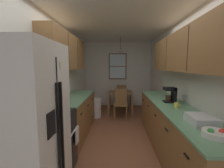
{
  "coord_description": "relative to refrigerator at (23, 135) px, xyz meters",
  "views": [
    {
      "loc": [
        0.0,
        -2.6,
        1.59
      ],
      "look_at": [
        -0.14,
        1.25,
        1.15
      ],
      "focal_mm": 24.59,
      "sensor_mm": 36.0,
      "label": 1
    }
  ],
  "objects": [
    {
      "name": "ground_plane",
      "position": [
        0.94,
        2.17,
        -0.91
      ],
      "size": [
        12.0,
        12.0,
        0.0
      ],
      "primitive_type": "plane",
      "color": "brown"
    },
    {
      "name": "wall_left",
      "position": [
        -0.41,
        2.17,
        0.36
      ],
      "size": [
        0.1,
        9.0,
        2.55
      ],
      "primitive_type": "cube",
      "color": "silver",
      "rests_on": "ground"
    },
    {
      "name": "wall_right",
      "position": [
        2.29,
        2.17,
        0.36
      ],
      "size": [
        0.1,
        9.0,
        2.55
      ],
      "primitive_type": "cube",
      "color": "silver",
      "rests_on": "ground"
    },
    {
      "name": "wall_back",
      "position": [
        0.94,
        4.82,
        0.36
      ],
      "size": [
        4.4,
        0.1,
        2.55
      ],
      "primitive_type": "cube",
      "color": "silver",
      "rests_on": "ground"
    },
    {
      "name": "ceiling_slab",
      "position": [
        0.94,
        2.17,
        1.68
      ],
      "size": [
        4.4,
        9.0,
        0.08
      ],
      "primitive_type": "cube",
      "color": "white"
    },
    {
      "name": "refrigerator",
      "position": [
        0.0,
        0.0,
        0.0
      ],
      "size": [
        0.75,
        0.76,
        1.83
      ],
      "color": "white",
      "rests_on": "ground"
    },
    {
      "name": "stove_range",
      "position": [
        -0.05,
        0.71,
        -0.44
      ],
      "size": [
        0.66,
        0.62,
        1.1
      ],
      "color": "black",
      "rests_on": "ground"
    },
    {
      "name": "microwave_over_range",
      "position": [
        -0.17,
        0.71,
        0.77
      ],
      "size": [
        0.39,
        0.64,
        0.35
      ],
      "color": "black"
    },
    {
      "name": "counter_left",
      "position": [
        -0.06,
        2.02,
        -0.46
      ],
      "size": [
        0.64,
        2.0,
        0.9
      ],
      "color": "brown",
      "rests_on": "ground"
    },
    {
      "name": "upper_cabinets_left",
      "position": [
        -0.2,
        1.97,
        0.99
      ],
      "size": [
        0.33,
        2.08,
        0.76
      ],
      "color": "brown"
    },
    {
      "name": "counter_right",
      "position": [
        1.94,
        1.34,
        -0.46
      ],
      "size": [
        0.64,
        3.26,
        0.9
      ],
      "color": "brown",
      "rests_on": "ground"
    },
    {
      "name": "upper_cabinets_right",
      "position": [
        2.08,
        1.29,
        0.93
      ],
      "size": [
        0.33,
        2.94,
        0.69
      ],
      "color": "brown"
    },
    {
      "name": "dining_table",
      "position": [
        1.02,
        3.78,
        -0.31
      ],
      "size": [
        0.82,
        0.8,
        0.72
      ],
      "color": "brown",
      "rests_on": "ground"
    },
    {
      "name": "dining_chair_near",
      "position": [
        1.03,
        3.17,
        -0.41
      ],
      "size": [
        0.42,
        0.42,
        0.9
      ],
      "color": "brown",
      "rests_on": "ground"
    },
    {
      "name": "dining_chair_far",
      "position": [
        1.08,
        4.39,
        -0.41
      ],
      "size": [
        0.42,
        0.42,
        0.9
      ],
      "color": "brown",
      "rests_on": "ground"
    },
    {
      "name": "pendant_light",
      "position": [
        1.02,
        3.78,
        1.17
      ],
      "size": [
        0.29,
        0.29,
        0.52
      ],
      "color": "black"
    },
    {
      "name": "back_window",
      "position": [
        0.93,
        4.75,
        0.68
      ],
      "size": [
        0.71,
        0.05,
        1.03
      ],
      "color": "brown"
    },
    {
      "name": "trash_bin",
      "position": [
        0.24,
        3.23,
        -0.61
      ],
      "size": [
        0.36,
        0.36,
        0.61
      ],
      "primitive_type": "cylinder",
      "color": "silver",
      "rests_on": "ground"
    },
    {
      "name": "storage_canister",
      "position": [
        -0.06,
        1.15,
        0.07
      ],
      "size": [
        0.11,
        0.11,
        0.17
      ],
      "color": "#265999",
      "rests_on": "counter_left"
    },
    {
      "name": "dish_towel",
      "position": [
        0.3,
        0.86,
        -0.41
      ],
      "size": [
        0.02,
        0.16,
        0.24
      ],
      "primitive_type": "cube",
      "color": "white"
    },
    {
      "name": "coffee_maker",
      "position": [
        1.97,
        1.53,
        0.14
      ],
      "size": [
        0.22,
        0.18,
        0.29
      ],
      "color": "black",
      "rests_on": "counter_right"
    },
    {
      "name": "mug_by_coffeemaker",
      "position": [
        1.93,
        1.13,
        0.03
      ],
      "size": [
        0.11,
        0.07,
        0.09
      ],
      "color": "#E5CC4C",
      "rests_on": "counter_right"
    },
    {
      "name": "fruit_bowl",
      "position": [
        1.9,
        0.05,
        0.02
      ],
      "size": [
        0.25,
        0.25,
        0.09
      ],
      "color": "silver",
      "rests_on": "counter_right"
    },
    {
      "name": "dish_rack",
      "position": [
        1.95,
        0.41,
        0.04
      ],
      "size": [
        0.28,
        0.34,
        0.1
      ],
      "primitive_type": "cube",
      "color": "silver",
      "rests_on": "counter_right"
    }
  ]
}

